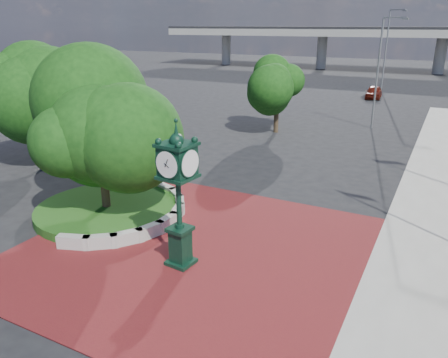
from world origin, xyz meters
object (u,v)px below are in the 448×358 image
Objects in this scene: post_clock at (178,190)px; parked_car at (374,92)px; street_lamp_near at (381,65)px; street_lamp_far at (388,44)px.

post_clock is 1.26× the size of parked_car.
parked_car is (-0.35, 40.56, -2.10)m from post_clock.
street_lamp_near is at bearing 84.72° from post_clock.
street_lamp_near is 0.88× the size of street_lamp_far.
post_clock is 0.53× the size of street_lamp_far.
parked_car is at bearing 99.71° from street_lamp_near.
street_lamp_far is at bearing 84.32° from parked_car.
post_clock is 40.61m from parked_car.
street_lamp_far is at bearing 90.32° from post_clock.
street_lamp_near is at bearing -83.29° from street_lamp_far.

